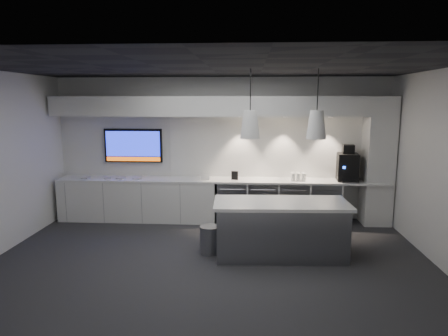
# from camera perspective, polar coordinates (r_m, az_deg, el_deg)

# --- Properties ---
(floor) EXTENTS (7.00, 7.00, 0.00)m
(floor) POSITION_cam_1_polar(r_m,az_deg,el_deg) (6.50, -1.89, -13.21)
(floor) COLOR #29292B
(floor) RESTS_ON ground
(ceiling) EXTENTS (7.00, 7.00, 0.00)m
(ceiling) POSITION_cam_1_polar(r_m,az_deg,el_deg) (6.00, -2.06, 14.20)
(ceiling) COLOR black
(ceiling) RESTS_ON wall_back
(wall_back) EXTENTS (7.00, 0.00, 7.00)m
(wall_back) POSITION_cam_1_polar(r_m,az_deg,el_deg) (8.54, -0.37, 2.78)
(wall_back) COLOR silver
(wall_back) RESTS_ON floor
(wall_front) EXTENTS (7.00, 0.00, 7.00)m
(wall_front) POSITION_cam_1_polar(r_m,az_deg,el_deg) (3.65, -5.76, -6.71)
(wall_front) COLOR silver
(wall_front) RESTS_ON floor
(wall_right) EXTENTS (0.00, 7.00, 7.00)m
(wall_right) POSITION_cam_1_polar(r_m,az_deg,el_deg) (6.71, 29.29, -0.36)
(wall_right) COLOR silver
(wall_right) RESTS_ON floor
(back_counter) EXTENTS (6.80, 0.65, 0.04)m
(back_counter) POSITION_cam_1_polar(r_m,az_deg,el_deg) (8.32, -0.51, -1.73)
(back_counter) COLOR white
(back_counter) RESTS_ON left_base_cabinets
(left_base_cabinets) EXTENTS (3.30, 0.63, 0.86)m
(left_base_cabinets) POSITION_cam_1_polar(r_m,az_deg,el_deg) (8.71, -12.10, -4.45)
(left_base_cabinets) COLOR white
(left_base_cabinets) RESTS_ON floor
(fridge_unit_a) EXTENTS (0.60, 0.61, 0.85)m
(fridge_unit_a) POSITION_cam_1_polar(r_m,az_deg,el_deg) (8.41, 1.20, -4.79)
(fridge_unit_a) COLOR gray
(fridge_unit_a) RESTS_ON floor
(fridge_unit_b) EXTENTS (0.60, 0.61, 0.85)m
(fridge_unit_b) POSITION_cam_1_polar(r_m,az_deg,el_deg) (8.40, 5.51, -4.84)
(fridge_unit_b) COLOR gray
(fridge_unit_b) RESTS_ON floor
(fridge_unit_c) EXTENTS (0.60, 0.61, 0.85)m
(fridge_unit_c) POSITION_cam_1_polar(r_m,az_deg,el_deg) (8.45, 9.80, -4.86)
(fridge_unit_c) COLOR gray
(fridge_unit_c) RESTS_ON floor
(fridge_unit_d) EXTENTS (0.60, 0.61, 0.85)m
(fridge_unit_d) POSITION_cam_1_polar(r_m,az_deg,el_deg) (8.54, 14.01, -4.85)
(fridge_unit_d) COLOR gray
(fridge_unit_d) RESTS_ON floor
(backsplash) EXTENTS (4.60, 0.03, 1.30)m
(backsplash) POSITION_cam_1_polar(r_m,az_deg,el_deg) (8.52, 7.72, 3.02)
(backsplash) COLOR white
(backsplash) RESTS_ON wall_back
(soffit) EXTENTS (6.90, 0.60, 0.40)m
(soffit) POSITION_cam_1_polar(r_m,az_deg,el_deg) (8.18, -0.52, 8.80)
(soffit) COLOR white
(soffit) RESTS_ON wall_back
(column) EXTENTS (0.55, 0.55, 2.60)m
(column) POSITION_cam_1_polar(r_m,az_deg,el_deg) (8.65, 21.14, 0.88)
(column) COLOR white
(column) RESTS_ON floor
(wall_tv) EXTENTS (1.25, 0.07, 0.72)m
(wall_tv) POSITION_cam_1_polar(r_m,az_deg,el_deg) (8.82, -12.83, 3.15)
(wall_tv) COLOR black
(wall_tv) RESTS_ON wall_back
(island) EXTENTS (2.19, 1.01, 0.91)m
(island) POSITION_cam_1_polar(r_m,az_deg,el_deg) (6.63, 8.08, -8.58)
(island) COLOR gray
(island) RESTS_ON floor
(bin) EXTENTS (0.44, 0.44, 0.47)m
(bin) POSITION_cam_1_polar(r_m,az_deg,el_deg) (6.74, -2.05, -10.20)
(bin) COLOR gray
(bin) RESTS_ON floor
(coffee_machine) EXTENTS (0.45, 0.61, 0.74)m
(coffee_machine) POSITION_cam_1_polar(r_m,az_deg,el_deg) (8.51, 17.24, 0.30)
(coffee_machine) COLOR black
(coffee_machine) RESTS_ON back_counter
(sign_black) EXTENTS (0.14, 0.05, 0.18)m
(sign_black) POSITION_cam_1_polar(r_m,az_deg,el_deg) (8.23, 1.54, -1.07)
(sign_black) COLOR black
(sign_black) RESTS_ON back_counter
(sign_white) EXTENTS (0.18, 0.04, 0.14)m
(sign_white) POSITION_cam_1_polar(r_m,az_deg,el_deg) (8.21, -2.72, -1.25)
(sign_white) COLOR white
(sign_white) RESTS_ON back_counter
(cup_cluster) EXTENTS (0.29, 0.19, 0.16)m
(cup_cluster) POSITION_cam_1_polar(r_m,az_deg,el_deg) (8.28, 10.56, -1.24)
(cup_cluster) COLOR white
(cup_cluster) RESTS_ON back_counter
(tray_a) EXTENTS (0.18, 0.18, 0.02)m
(tray_a) POSITION_cam_1_polar(r_m,az_deg,el_deg) (8.89, -19.14, -1.31)
(tray_a) COLOR #A8A8A8
(tray_a) RESTS_ON back_counter
(tray_b) EXTENTS (0.19, 0.19, 0.02)m
(tray_b) POSITION_cam_1_polar(r_m,az_deg,el_deg) (8.76, -16.29, -1.32)
(tray_b) COLOR #A8A8A8
(tray_b) RESTS_ON back_counter
(tray_c) EXTENTS (0.20, 0.20, 0.02)m
(tray_c) POSITION_cam_1_polar(r_m,az_deg,el_deg) (8.63, -14.52, -1.41)
(tray_c) COLOR #A8A8A8
(tray_c) RESTS_ON back_counter
(tray_d) EXTENTS (0.17, 0.17, 0.02)m
(tray_d) POSITION_cam_1_polar(r_m,az_deg,el_deg) (8.53, -12.31, -1.44)
(tray_d) COLOR #A8A8A8
(tray_d) RESTS_ON back_counter
(pendant_left) EXTENTS (0.31, 0.31, 1.14)m
(pendant_left) POSITION_cam_1_polar(r_m,az_deg,el_deg) (6.28, 3.75, 6.25)
(pendant_left) COLOR white
(pendant_left) RESTS_ON ceiling
(pendant_right) EXTENTS (0.31, 0.31, 1.14)m
(pendant_right) POSITION_cam_1_polar(r_m,az_deg,el_deg) (6.37, 13.08, 6.07)
(pendant_right) COLOR white
(pendant_right) RESTS_ON ceiling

